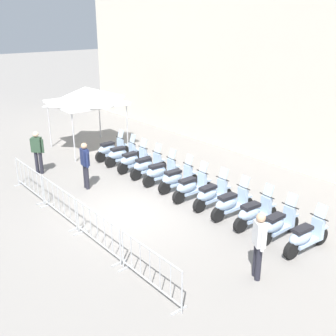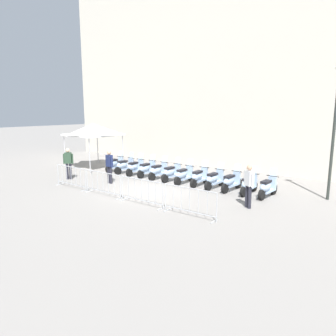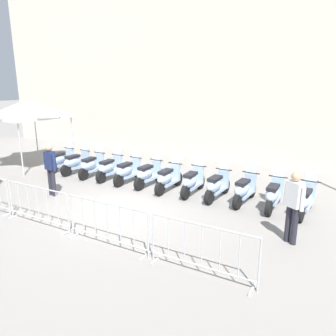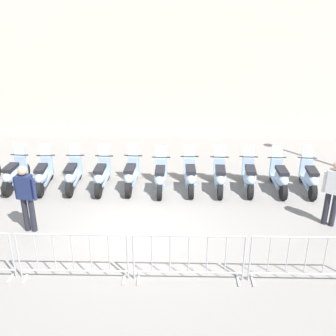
# 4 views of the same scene
# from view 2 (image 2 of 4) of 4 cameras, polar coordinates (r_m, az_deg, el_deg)

# --- Properties ---
(ground_plane) EXTENTS (120.00, 120.00, 0.00)m
(ground_plane) POSITION_cam_2_polar(r_m,az_deg,el_deg) (15.19, -3.15, -4.09)
(ground_plane) COLOR gray
(building_facade) EXTENTS (28.08, 3.63, 15.93)m
(building_facade) POSITION_cam_2_polar(r_m,az_deg,el_deg) (22.21, 11.96, 21.05)
(building_facade) COLOR beige
(building_facade) RESTS_ON ground
(motorcycle_0) EXTENTS (0.56, 1.73, 1.24)m
(motorcycle_0) POSITION_cam_2_polar(r_m,az_deg,el_deg) (20.00, -9.52, 0.67)
(motorcycle_0) COLOR black
(motorcycle_0) RESTS_ON ground
(motorcycle_1) EXTENTS (0.56, 1.72, 1.24)m
(motorcycle_1) POSITION_cam_2_polar(r_m,az_deg,el_deg) (19.37, -7.78, 0.40)
(motorcycle_1) COLOR black
(motorcycle_1) RESTS_ON ground
(motorcycle_2) EXTENTS (0.59, 1.72, 1.24)m
(motorcycle_2) POSITION_cam_2_polar(r_m,az_deg,el_deg) (18.73, -5.92, 0.10)
(motorcycle_2) COLOR black
(motorcycle_2) RESTS_ON ground
(motorcycle_3) EXTENTS (0.56, 1.73, 1.24)m
(motorcycle_3) POSITION_cam_2_polar(r_m,az_deg,el_deg) (18.17, -3.83, -0.19)
(motorcycle_3) COLOR black
(motorcycle_3) RESTS_ON ground
(motorcycle_4) EXTENTS (0.56, 1.72, 1.24)m
(motorcycle_4) POSITION_cam_2_polar(r_m,az_deg,el_deg) (17.59, -1.74, -0.54)
(motorcycle_4) COLOR black
(motorcycle_4) RESTS_ON ground
(motorcycle_5) EXTENTS (0.56, 1.72, 1.24)m
(motorcycle_5) POSITION_cam_2_polar(r_m,az_deg,el_deg) (17.10, 0.65, -0.86)
(motorcycle_5) COLOR black
(motorcycle_5) RESTS_ON ground
(motorcycle_6) EXTENTS (0.56, 1.72, 1.24)m
(motorcycle_6) POSITION_cam_2_polar(r_m,az_deg,el_deg) (16.50, 2.87, -1.29)
(motorcycle_6) COLOR black
(motorcycle_6) RESTS_ON ground
(motorcycle_7) EXTENTS (0.56, 1.73, 1.24)m
(motorcycle_7) POSITION_cam_2_polar(r_m,az_deg,el_deg) (16.09, 5.64, -1.63)
(motorcycle_7) COLOR black
(motorcycle_7) RESTS_ON ground
(motorcycle_8) EXTENTS (0.56, 1.72, 1.24)m
(motorcycle_8) POSITION_cam_2_polar(r_m,az_deg,el_deg) (15.64, 8.33, -2.05)
(motorcycle_8) COLOR black
(motorcycle_8) RESTS_ON ground
(motorcycle_9) EXTENTS (0.56, 1.72, 1.24)m
(motorcycle_9) POSITION_cam_2_polar(r_m,az_deg,el_deg) (15.28, 11.29, -2.44)
(motorcycle_9) COLOR black
(motorcycle_9) RESTS_ON ground
(motorcycle_10) EXTENTS (0.56, 1.72, 1.24)m
(motorcycle_10) POSITION_cam_2_polar(r_m,az_deg,el_deg) (14.89, 14.29, -2.91)
(motorcycle_10) COLOR black
(motorcycle_10) RESTS_ON ground
(motorcycle_11) EXTENTS (0.56, 1.72, 1.24)m
(motorcycle_11) POSITION_cam_2_polar(r_m,az_deg,el_deg) (14.58, 17.45, -3.36)
(motorcycle_11) COLOR black
(motorcycle_11) RESTS_ON ground
(barrier_segment_0) EXTENTS (2.25, 0.53, 1.07)m
(barrier_segment_0) POSITION_cam_2_polar(r_m,az_deg,el_deg) (16.34, -17.02, -1.60)
(barrier_segment_0) COLOR #B2B5B7
(barrier_segment_0) RESTS_ON ground
(barrier_segment_1) EXTENTS (2.25, 0.53, 1.07)m
(barrier_segment_1) POSITION_cam_2_polar(r_m,az_deg,el_deg) (14.54, -11.63, -2.82)
(barrier_segment_1) COLOR #B2B5B7
(barrier_segment_1) RESTS_ON ground
(barrier_segment_2) EXTENTS (2.25, 0.53, 1.07)m
(barrier_segment_2) POSITION_cam_2_polar(r_m,az_deg,el_deg) (12.92, -4.78, -4.33)
(barrier_segment_2) COLOR #B2B5B7
(barrier_segment_2) RESTS_ON ground
(barrier_segment_3) EXTENTS (2.25, 0.53, 1.07)m
(barrier_segment_3) POSITION_cam_2_polar(r_m,az_deg,el_deg) (11.54, 3.91, -6.14)
(barrier_segment_3) COLOR #B2B5B7
(barrier_segment_3) RESTS_ON ground
(street_lamp) EXTENTS (0.36, 0.36, 5.57)m
(street_lamp) POSITION_cam_2_polar(r_m,az_deg,el_deg) (14.87, 27.84, 7.58)
(street_lamp) COLOR #2D332D
(street_lamp) RESTS_ON ground
(officer_near_row_end) EXTENTS (0.42, 0.41, 1.73)m
(officer_near_row_end) POSITION_cam_2_polar(r_m,az_deg,el_deg) (18.27, -17.50, 1.07)
(officer_near_row_end) COLOR #23232D
(officer_near_row_end) RESTS_ON ground
(officer_mid_plaza) EXTENTS (0.55, 0.25, 1.73)m
(officer_mid_plaza) POSITION_cam_2_polar(r_m,az_deg,el_deg) (16.74, -10.50, 0.55)
(officer_mid_plaza) COLOR #23232D
(officer_mid_plaza) RESTS_ON ground
(officer_by_barriers) EXTENTS (0.49, 0.37, 1.73)m
(officer_by_barriers) POSITION_cam_2_polar(r_m,az_deg,el_deg) (12.75, 14.35, -2.72)
(officer_by_barriers) COLOR #23232D
(officer_by_barriers) RESTS_ON ground
(canopy_tent) EXTENTS (2.95, 2.95, 2.91)m
(canopy_tent) POSITION_cam_2_polar(r_m,az_deg,el_deg) (21.29, -13.33, 6.72)
(canopy_tent) COLOR silver
(canopy_tent) RESTS_ON ground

